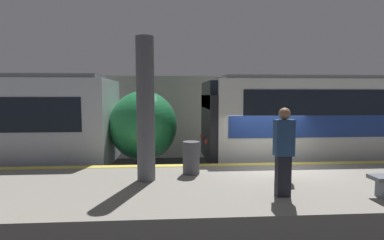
% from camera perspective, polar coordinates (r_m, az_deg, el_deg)
% --- Properties ---
extents(ground_plane, '(120.00, 120.00, 0.00)m').
position_cam_1_polar(ground_plane, '(9.78, 14.84, -14.12)').
color(ground_plane, black).
extents(platform, '(40.00, 3.89, 1.09)m').
position_cam_1_polar(platform, '(7.89, 19.62, -14.77)').
color(platform, gray).
rests_on(platform, ground).
extents(station_rear_barrier, '(50.00, 0.15, 4.06)m').
position_cam_1_polar(station_rear_barrier, '(15.17, 7.62, 0.61)').
color(station_rear_barrier, '#9E998E').
rests_on(station_rear_barrier, ground).
extents(support_pillar_near, '(0.43, 0.43, 3.43)m').
position_cam_1_polar(support_pillar_near, '(7.22, -8.84, 1.98)').
color(support_pillar_near, '#56565B').
rests_on(support_pillar_near, platform).
extents(person_waiting, '(0.38, 0.24, 1.81)m').
position_cam_1_polar(person_waiting, '(6.36, 17.06, -5.36)').
color(person_waiting, black).
rests_on(person_waiting, platform).
extents(person_walking, '(0.38, 0.24, 1.59)m').
position_cam_1_polar(person_walking, '(7.73, 17.12, -4.57)').
color(person_walking, '#473D33').
rests_on(person_walking, platform).
extents(trash_bin, '(0.44, 0.44, 0.85)m').
position_cam_1_polar(trash_bin, '(7.88, -0.15, -7.19)').
color(trash_bin, '#4C4C51').
rests_on(trash_bin, platform).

